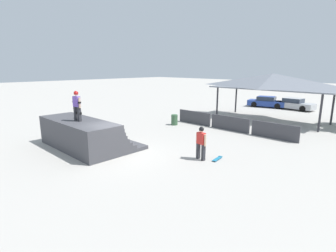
{
  "coord_description": "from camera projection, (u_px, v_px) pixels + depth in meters",
  "views": [
    {
      "loc": [
        11.33,
        -7.77,
        4.65
      ],
      "look_at": [
        -0.18,
        4.05,
        0.92
      ],
      "focal_mm": 28.0,
      "sensor_mm": 36.0,
      "label": 1
    }
  ],
  "objects": [
    {
      "name": "quarter_pipe_ramp",
      "position": [
        84.0,
        135.0,
        15.36
      ],
      "size": [
        5.92,
        3.76,
        1.67
      ],
      "color": "#424247",
      "rests_on": "ground"
    },
    {
      "name": "parked_car_silver",
      "position": [
        294.0,
        104.0,
        29.1
      ],
      "size": [
        4.31,
        1.97,
        1.27
      ],
      "rotation": [
        0.0,
        0.0,
        -0.09
      ],
      "color": "#A8AAAF",
      "rests_on": "ground"
    },
    {
      "name": "skater_on_deck",
      "position": [
        77.0,
        104.0,
        14.54
      ],
      "size": [
        0.73,
        0.27,
        1.69
      ],
      "rotation": [
        0.0,
        0.0,
        0.11
      ],
      "color": "#2D2D33",
      "rests_on": "quarter_pipe_ramp"
    },
    {
      "name": "parked_car_blue",
      "position": [
        267.0,
        102.0,
        30.82
      ],
      "size": [
        4.5,
        2.49,
        1.27
      ],
      "rotation": [
        0.0,
        0.0,
        0.21
      ],
      "color": "navy",
      "rests_on": "ground"
    },
    {
      "name": "trash_bin",
      "position": [
        174.0,
        120.0,
        21.4
      ],
      "size": [
        0.52,
        0.52,
        0.85
      ],
      "primitive_type": "cylinder",
      "color": "#385B3D",
      "rests_on": "ground"
    },
    {
      "name": "bystander_walking",
      "position": [
        201.0,
        140.0,
        13.25
      ],
      "size": [
        0.68,
        0.28,
        1.73
      ],
      "rotation": [
        0.0,
        0.0,
        3.01
      ],
      "color": "#2D2D33",
      "rests_on": "ground"
    },
    {
      "name": "skateboard_on_ground",
      "position": [
        218.0,
        159.0,
        13.43
      ],
      "size": [
        0.32,
        0.86,
        0.09
      ],
      "rotation": [
        0.0,
        0.0,
        1.72
      ],
      "color": "blue",
      "rests_on": "ground"
    },
    {
      "name": "skateboard_on_deck",
      "position": [
        78.0,
        119.0,
        15.1
      ],
      "size": [
        0.81,
        0.29,
        0.09
      ],
      "rotation": [
        0.0,
        0.0,
        -0.12
      ],
      "color": "silver",
      "rests_on": "quarter_pipe_ramp"
    },
    {
      "name": "pavilion_shelter",
      "position": [
        273.0,
        81.0,
        22.6
      ],
      "size": [
        10.36,
        4.07,
        4.11
      ],
      "color": "#2D2D33",
      "rests_on": "ground"
    },
    {
      "name": "barrier_fence",
      "position": [
        230.0,
        123.0,
        19.55
      ],
      "size": [
        9.9,
        0.12,
        1.05
      ],
      "color": "#3D3D42",
      "rests_on": "ground"
    },
    {
      "name": "ground_plane",
      "position": [
        118.0,
        155.0,
        14.16
      ],
      "size": [
        160.0,
        160.0,
        0.0
      ],
      "primitive_type": "plane",
      "color": "#ADA8A0"
    }
  ]
}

